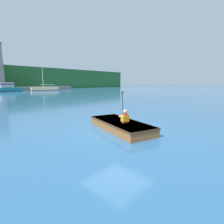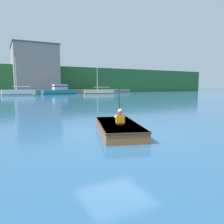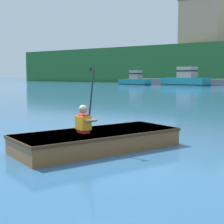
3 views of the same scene
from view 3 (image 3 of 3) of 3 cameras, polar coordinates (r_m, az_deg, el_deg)
The scene contains 6 objects.
ground_plane at distance 7.19m, azimuth -2.34°, elevation -5.93°, with size 300.00×300.00×0.00m, color #28567F.
waterfront_warehouse_left at distance 64.48m, azimuth 15.43°, elevation 11.08°, with size 7.26×9.29×14.36m.
moored_boat_dock_center_far at distance 46.73m, azimuth 12.14°, elevation 5.34°, with size 6.80×3.35×2.55m.
moored_boat_dock_east_inner at distance 49.16m, azimuth 3.80°, elevation 5.29°, with size 5.02×2.14×2.12m.
rowboat_foreground at distance 7.04m, azimuth -2.03°, elevation -4.44°, with size 2.37×3.65×0.37m.
person_paddler at distance 6.78m, azimuth -4.71°, elevation -1.34°, with size 0.42×0.41×1.29m.
Camera 3 is at (4.36, -5.52, 1.52)m, focal length 55.00 mm.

